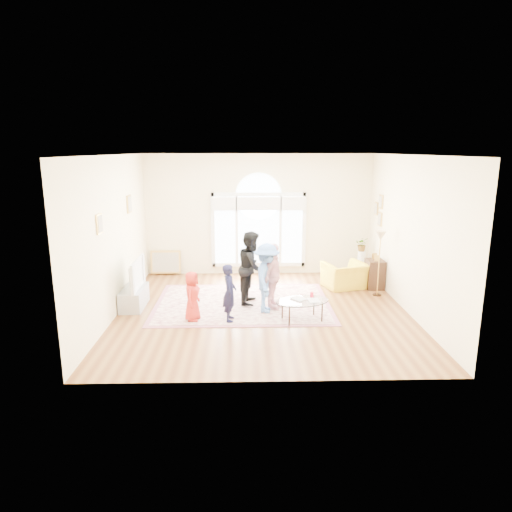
{
  "coord_description": "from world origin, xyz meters",
  "views": [
    {
      "loc": [
        -0.38,
        -9.05,
        3.31
      ],
      "look_at": [
        -0.14,
        0.3,
        1.11
      ],
      "focal_mm": 32.0,
      "sensor_mm": 36.0,
      "label": 1
    }
  ],
  "objects_px": {
    "area_rug": "(243,303)",
    "armchair": "(345,275)",
    "coffee_table": "(302,302)",
    "tv_console": "(134,298)",
    "television": "(133,274)"
  },
  "relations": [
    {
      "from": "tv_console",
      "to": "armchair",
      "type": "bearing_deg",
      "value": 14.89
    },
    {
      "from": "coffee_table",
      "to": "tv_console",
      "type": "bearing_deg",
      "value": 150.13
    },
    {
      "from": "television",
      "to": "area_rug",
      "type": "bearing_deg",
      "value": 4.22
    },
    {
      "from": "television",
      "to": "coffee_table",
      "type": "relative_size",
      "value": 0.9
    },
    {
      "from": "armchair",
      "to": "tv_console",
      "type": "bearing_deg",
      "value": -2.25
    },
    {
      "from": "tv_console",
      "to": "armchair",
      "type": "height_order",
      "value": "armchair"
    },
    {
      "from": "coffee_table",
      "to": "area_rug",
      "type": "bearing_deg",
      "value": 122.17
    },
    {
      "from": "area_rug",
      "to": "television",
      "type": "bearing_deg",
      "value": -175.78
    },
    {
      "from": "tv_console",
      "to": "coffee_table",
      "type": "relative_size",
      "value": 0.82
    },
    {
      "from": "area_rug",
      "to": "television",
      "type": "distance_m",
      "value": 2.43
    },
    {
      "from": "tv_console",
      "to": "armchair",
      "type": "distance_m",
      "value": 4.98
    },
    {
      "from": "area_rug",
      "to": "armchair",
      "type": "xyz_separation_m",
      "value": [
        2.49,
        1.11,
        0.3
      ]
    },
    {
      "from": "area_rug",
      "to": "coffee_table",
      "type": "height_order",
      "value": "coffee_table"
    },
    {
      "from": "coffee_table",
      "to": "armchair",
      "type": "distance_m",
      "value": 2.55
    },
    {
      "from": "area_rug",
      "to": "armchair",
      "type": "height_order",
      "value": "armchair"
    }
  ]
}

